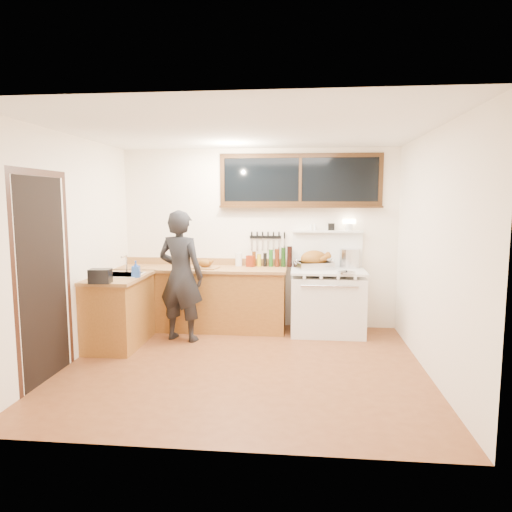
# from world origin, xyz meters

# --- Properties ---
(ground_plane) EXTENTS (4.00, 3.50, 0.02)m
(ground_plane) POSITION_xyz_m (0.00, 0.00, -0.01)
(ground_plane) COLOR brown
(room_shell) EXTENTS (4.10, 3.60, 2.65)m
(room_shell) POSITION_xyz_m (0.00, 0.00, 1.65)
(room_shell) COLOR white
(room_shell) RESTS_ON ground
(counter_back) EXTENTS (2.44, 0.64, 1.00)m
(counter_back) POSITION_xyz_m (-0.80, 1.45, 0.45)
(counter_back) COLOR brown
(counter_back) RESTS_ON ground
(counter_left) EXTENTS (0.64, 1.09, 0.90)m
(counter_left) POSITION_xyz_m (-1.70, 0.62, 0.45)
(counter_left) COLOR brown
(counter_left) RESTS_ON ground
(sink_unit) EXTENTS (0.50, 0.45, 0.37)m
(sink_unit) POSITION_xyz_m (-1.68, 0.70, 0.85)
(sink_unit) COLOR white
(sink_unit) RESTS_ON counter_left
(vintage_stove) EXTENTS (1.02, 0.74, 1.59)m
(vintage_stove) POSITION_xyz_m (1.00, 1.41, 0.47)
(vintage_stove) COLOR white
(vintage_stove) RESTS_ON ground
(back_window) EXTENTS (2.32, 0.13, 0.77)m
(back_window) POSITION_xyz_m (0.60, 1.72, 2.06)
(back_window) COLOR black
(back_window) RESTS_ON room_shell
(left_doorway) EXTENTS (0.02, 1.04, 2.17)m
(left_doorway) POSITION_xyz_m (-1.99, -0.55, 1.09)
(left_doorway) COLOR black
(left_doorway) RESTS_ON ground
(knife_strip) EXTENTS (0.52, 0.03, 0.28)m
(knife_strip) POSITION_xyz_m (0.12, 1.73, 1.31)
(knife_strip) COLOR black
(knife_strip) RESTS_ON room_shell
(man) EXTENTS (0.72, 0.56, 1.73)m
(man) POSITION_xyz_m (-0.95, 0.90, 0.87)
(man) COLOR black
(man) RESTS_ON ground
(soap_bottle) EXTENTS (0.11, 0.11, 0.21)m
(soap_bottle) POSITION_xyz_m (-1.43, 0.55, 1.00)
(soap_bottle) COLOR blue
(soap_bottle) RESTS_ON counter_left
(toaster) EXTENTS (0.26, 0.19, 0.17)m
(toaster) POSITION_xyz_m (-1.70, 0.12, 0.98)
(toaster) COLOR black
(toaster) RESTS_ON counter_left
(cutting_board) EXTENTS (0.39, 0.32, 0.13)m
(cutting_board) POSITION_xyz_m (-0.72, 1.36, 0.95)
(cutting_board) COLOR #9C6E3D
(cutting_board) RESTS_ON counter_back
(roast_turkey) EXTENTS (0.57, 0.50, 0.26)m
(roast_turkey) POSITION_xyz_m (0.81, 1.48, 1.00)
(roast_turkey) COLOR silver
(roast_turkey) RESTS_ON vintage_stove
(stockpot) EXTENTS (0.34, 0.34, 0.27)m
(stockpot) POSITION_xyz_m (1.32, 1.65, 1.04)
(stockpot) COLOR silver
(stockpot) RESTS_ON vintage_stove
(saucepan) EXTENTS (0.19, 0.29, 0.12)m
(saucepan) POSITION_xyz_m (1.02, 1.61, 0.96)
(saucepan) COLOR silver
(saucepan) RESTS_ON vintage_stove
(pot_lid) EXTENTS (0.28, 0.28, 0.04)m
(pot_lid) POSITION_xyz_m (1.22, 1.12, 0.91)
(pot_lid) COLOR silver
(pot_lid) RESTS_ON vintage_stove
(coffee_tin) EXTENTS (0.13, 0.12, 0.16)m
(coffee_tin) POSITION_xyz_m (-0.10, 1.60, 0.98)
(coffee_tin) COLOR maroon
(coffee_tin) RESTS_ON counter_back
(pitcher) EXTENTS (0.12, 0.12, 0.19)m
(pitcher) POSITION_xyz_m (-0.28, 1.66, 1.00)
(pitcher) COLOR white
(pitcher) RESTS_ON counter_back
(bottle_cluster) EXTENTS (0.58, 0.07, 0.30)m
(bottle_cluster) POSITION_xyz_m (0.25, 1.63, 1.03)
(bottle_cluster) COLOR black
(bottle_cluster) RESTS_ON counter_back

